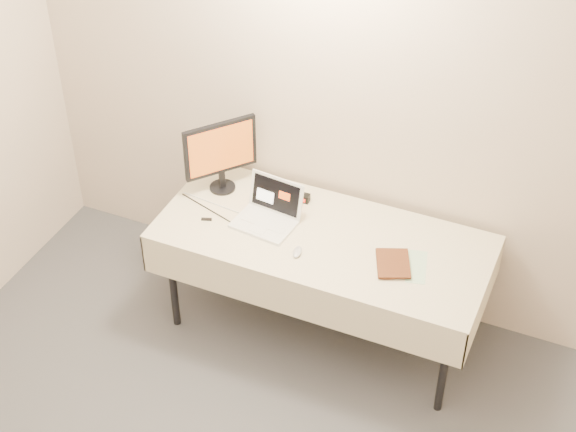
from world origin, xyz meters
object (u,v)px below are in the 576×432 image
at_px(laptop, 269,212).
at_px(monitor, 220,151).
at_px(table, 323,245).
at_px(book, 378,249).

relative_size(laptop, monitor, 0.80).
xyz_separation_m(table, laptop, (-0.33, 0.01, 0.12)).
bearing_deg(monitor, table, -64.49).
xyz_separation_m(monitor, book, (1.06, -0.28, -0.15)).
height_order(laptop, book, book).
bearing_deg(book, table, 140.53).
xyz_separation_m(table, monitor, (-0.71, 0.17, 0.33)).
bearing_deg(laptop, book, -3.58).
height_order(table, monitor, monitor).
distance_m(table, monitor, 0.80).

